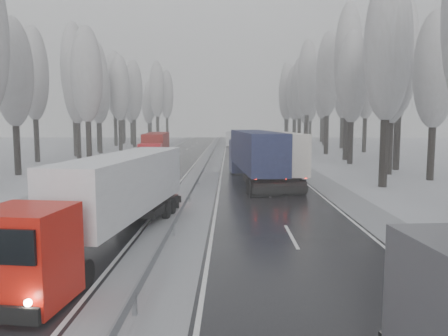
{
  "coord_description": "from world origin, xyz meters",
  "views": [
    {
      "loc": [
        2.5,
        -7.0,
        5.13
      ],
      "look_at": [
        2.15,
        20.22,
        2.2
      ],
      "focal_mm": 35.0,
      "sensor_mm": 36.0,
      "label": 1
    }
  ],
  "objects_px": {
    "truck_blue_box": "(254,153)",
    "truck_red_red": "(156,147)",
    "truck_cream_box": "(271,153)",
    "truck_red_white": "(117,192)",
    "box_truck_distant": "(233,139)"
  },
  "relations": [
    {
      "from": "truck_blue_box",
      "to": "truck_red_red",
      "type": "bearing_deg",
      "value": 120.73
    },
    {
      "from": "truck_cream_box",
      "to": "truck_red_white",
      "type": "height_order",
      "value": "truck_cream_box"
    },
    {
      "from": "truck_red_white",
      "to": "truck_red_red",
      "type": "distance_m",
      "value": 32.68
    },
    {
      "from": "box_truck_distant",
      "to": "truck_red_white",
      "type": "height_order",
      "value": "truck_red_white"
    },
    {
      "from": "truck_red_white",
      "to": "truck_blue_box",
      "type": "bearing_deg",
      "value": 75.83
    },
    {
      "from": "truck_red_red",
      "to": "truck_cream_box",
      "type": "bearing_deg",
      "value": -53.71
    },
    {
      "from": "box_truck_distant",
      "to": "truck_red_white",
      "type": "bearing_deg",
      "value": -90.98
    },
    {
      "from": "box_truck_distant",
      "to": "truck_red_white",
      "type": "xyz_separation_m",
      "value": [
        -5.54,
        -71.61,
        0.55
      ]
    },
    {
      "from": "box_truck_distant",
      "to": "truck_red_red",
      "type": "bearing_deg",
      "value": -99.96
    },
    {
      "from": "truck_blue_box",
      "to": "truck_red_white",
      "type": "relative_size",
      "value": 1.18
    },
    {
      "from": "truck_red_white",
      "to": "truck_red_red",
      "type": "height_order",
      "value": "truck_red_red"
    },
    {
      "from": "truck_cream_box",
      "to": "truck_red_white",
      "type": "bearing_deg",
      "value": -118.82
    },
    {
      "from": "box_truck_distant",
      "to": "truck_red_red",
      "type": "relative_size",
      "value": 0.57
    },
    {
      "from": "truck_blue_box",
      "to": "box_truck_distant",
      "type": "xyz_separation_m",
      "value": [
        -1.26,
        53.68,
        -0.95
      ]
    },
    {
      "from": "truck_cream_box",
      "to": "truck_blue_box",
      "type": "bearing_deg",
      "value": -163.09
    }
  ]
}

